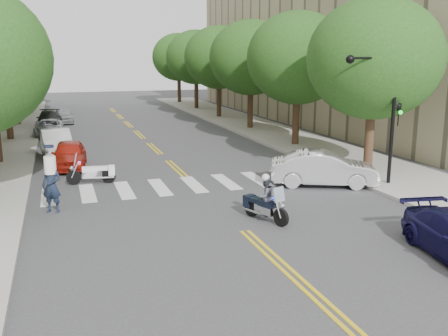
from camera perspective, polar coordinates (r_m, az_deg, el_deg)
name	(u,v)px	position (r m, az deg, el deg)	size (l,w,h in m)	color
ground	(244,231)	(16.69, 2.35, -7.22)	(140.00, 140.00, 0.00)	#38383A
sidewalk_left	(0,140)	(37.29, -24.25, 2.91)	(5.00, 60.00, 0.15)	#9E9991
sidewalk_right	(258,128)	(40.05, 3.92, 4.60)	(5.00, 60.00, 0.15)	#9E9991
tree_l_2	(3,58)	(36.80, -23.93, 11.42)	(6.40, 6.40, 8.45)	#382316
tree_l_3	(12,58)	(44.78, -23.03, 11.53)	(6.40, 6.40, 8.45)	#382316
tree_l_4	(19,57)	(52.76, -22.40, 11.60)	(6.40, 6.40, 8.45)	#382316
tree_l_5	(23,57)	(60.75, -21.94, 11.66)	(6.40, 6.40, 8.45)	#382316
tree_r_0	(374,59)	(25.19, 16.80, 11.87)	(6.40, 6.40, 8.45)	#382316
tree_r_1	(298,58)	(32.08, 8.43, 12.32)	(6.40, 6.40, 8.45)	#382316
tree_r_2	(251,58)	(39.39, 3.07, 12.47)	(6.40, 6.40, 8.45)	#382316
tree_r_3	(219,57)	(46.93, -0.59, 12.52)	(6.40, 6.40, 8.45)	#382316
tree_r_4	(196,57)	(54.60, -3.23, 12.52)	(6.40, 6.40, 8.45)	#382316
tree_r_5	(179,57)	(62.35, -5.22, 12.50)	(6.40, 6.40, 8.45)	#382316
traffic_signal_pole	(385,103)	(22.61, 17.89, 7.10)	(2.82, 0.42, 6.00)	black
motorcycle_police	(264,200)	(17.57, 4.62, -3.63)	(1.01, 2.02, 1.70)	black
motorcycle_parked	(96,173)	(23.41, -14.47, -0.53)	(2.20, 0.60, 1.42)	black
officer_standing	(52,186)	(19.43, -19.10, -1.91)	(0.74, 0.49, 2.04)	#172033
convertible	(324,169)	(22.68, 11.35, -0.07)	(1.64, 4.70, 1.55)	white
parked_car_a	(69,154)	(27.04, -17.27, 1.50)	(1.66, 4.14, 1.41)	#A91E12
parked_car_b	(57,143)	(30.77, -18.59, 2.78)	(1.57, 4.51, 1.49)	silver
parked_car_c	(49,128)	(38.50, -19.37, 4.37)	(1.98, 4.29, 1.19)	#96979D
parked_car_d	(49,120)	(42.74, -19.33, 5.24)	(1.91, 4.70, 1.36)	black
parked_car_e	(63,116)	(45.57, -17.92, 5.73)	(1.55, 3.85, 1.31)	gray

